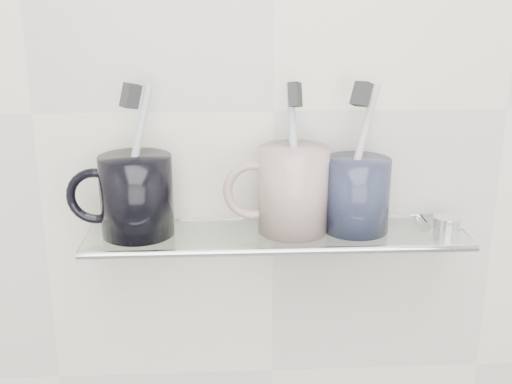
{
  "coord_description": "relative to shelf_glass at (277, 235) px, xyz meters",
  "views": [
    {
      "loc": [
        -0.07,
        0.25,
        1.41
      ],
      "look_at": [
        -0.03,
        1.04,
        1.16
      ],
      "focal_mm": 45.0,
      "sensor_mm": 36.0,
      "label": 1
    }
  ],
  "objects": [
    {
      "name": "shelf_rail",
      "position": [
        0.0,
        -0.06,
        0.0
      ],
      "size": [
        0.5,
        0.01,
        0.01
      ],
      "primitive_type": "cylinder",
      "rotation": [
        0.0,
        1.57,
        0.0
      ],
      "color": "silver",
      "rests_on": "shelf_glass"
    },
    {
      "name": "toothbrush_right",
      "position": [
        0.11,
        0.0,
        0.1
      ],
      "size": [
        0.06,
        0.07,
        0.18
      ],
      "primitive_type": "cylinder",
      "rotation": [
        -0.07,
        0.38,
        0.6
      ],
      "color": "#C0B4A2",
      "rests_on": "mug_right"
    },
    {
      "name": "mug_center",
      "position": [
        0.02,
        0.0,
        0.06
      ],
      "size": [
        0.11,
        0.11,
        0.11
      ],
      "primitive_type": "cylinder",
      "rotation": [
        0.0,
        0.0,
        0.19
      ],
      "color": "silver",
      "rests_on": "shelf_glass"
    },
    {
      "name": "bracket_right",
      "position": [
        0.21,
        0.05,
        -0.01
      ],
      "size": [
        0.02,
        0.03,
        0.02
      ],
      "primitive_type": "cylinder",
      "rotation": [
        1.57,
        0.0,
        0.0
      ],
      "color": "silver",
      "rests_on": "wall_back"
    },
    {
      "name": "bracket_left",
      "position": [
        -0.21,
        0.05,
        -0.01
      ],
      "size": [
        0.02,
        0.03,
        0.02
      ],
      "primitive_type": "cylinder",
      "rotation": [
        1.57,
        0.0,
        0.0
      ],
      "color": "silver",
      "rests_on": "wall_back"
    },
    {
      "name": "mug_left",
      "position": [
        -0.18,
        0.0,
        0.06
      ],
      "size": [
        0.1,
        0.1,
        0.1
      ],
      "primitive_type": "cylinder",
      "rotation": [
        0.0,
        0.0,
        0.1
      ],
      "color": "black",
      "rests_on": "shelf_glass"
    },
    {
      "name": "toothbrush_center",
      "position": [
        0.02,
        0.0,
        0.1
      ],
      "size": [
        0.02,
        0.06,
        0.19
      ],
      "primitive_type": "cylinder",
      "rotation": [
        -0.22,
        -0.14,
        -0.38
      ],
      "color": "#A7B5D5",
      "rests_on": "mug_center"
    },
    {
      "name": "wall_back",
      "position": [
        0.0,
        0.06,
        0.15
      ],
      "size": [
        2.5,
        0.0,
        2.5
      ],
      "primitive_type": "plane",
      "rotation": [
        1.57,
        0.0,
        0.0
      ],
      "color": "beige",
      "rests_on": "ground"
    },
    {
      "name": "mug_left_handle",
      "position": [
        -0.23,
        0.0,
        0.06
      ],
      "size": [
        0.07,
        0.01,
        0.07
      ],
      "primitive_type": "torus",
      "rotation": [
        1.57,
        0.0,
        0.0
      ],
      "color": "black",
      "rests_on": "mug_left"
    },
    {
      "name": "mug_center_handle",
      "position": [
        -0.03,
        0.0,
        0.06
      ],
      "size": [
        0.08,
        0.01,
        0.08
      ],
      "primitive_type": "torus",
      "rotation": [
        1.57,
        0.0,
        0.0
      ],
      "color": "silver",
      "rests_on": "mug_center"
    },
    {
      "name": "mug_right",
      "position": [
        0.11,
        0.0,
        0.05
      ],
      "size": [
        0.11,
        0.11,
        0.1
      ],
      "primitive_type": "cylinder",
      "rotation": [
        0.0,
        0.0,
        -0.29
      ],
      "color": "#171C31",
      "rests_on": "shelf_glass"
    },
    {
      "name": "chrome_cap",
      "position": [
        0.23,
        0.0,
        0.01
      ],
      "size": [
        0.04,
        0.04,
        0.02
      ],
      "primitive_type": "cylinder",
      "color": "silver",
      "rests_on": "shelf_glass"
    },
    {
      "name": "shelf_glass",
      "position": [
        0.0,
        0.0,
        0.0
      ],
      "size": [
        0.5,
        0.12,
        0.01
      ],
      "primitive_type": "cube",
      "color": "silver",
      "rests_on": "wall_back"
    },
    {
      "name": "mug_right_handle",
      "position": [
        0.06,
        0.0,
        0.05
      ],
      "size": [
        0.07,
        0.01,
        0.07
      ],
      "primitive_type": "torus",
      "rotation": [
        1.57,
        0.0,
        0.0
      ],
      "color": "#171C31",
      "rests_on": "mug_right"
    },
    {
      "name": "bristles_left",
      "position": [
        -0.18,
        0.0,
        0.19
      ],
      "size": [
        0.03,
        0.03,
        0.04
      ],
      "primitive_type": "cube",
      "rotation": [
        -0.22,
        0.13,
        -0.68
      ],
      "color": "#28292B",
      "rests_on": "toothbrush_left"
    },
    {
      "name": "bristles_right",
      "position": [
        0.11,
        0.0,
        0.19
      ],
      "size": [
        0.03,
        0.03,
        0.03
      ],
      "primitive_type": "cube",
      "rotation": [
        -0.07,
        0.38,
        0.6
      ],
      "color": "#28292B",
      "rests_on": "toothbrush_right"
    },
    {
      "name": "toothbrush_left",
      "position": [
        -0.18,
        0.0,
        0.1
      ],
      "size": [
        0.06,
        0.03,
        0.19
      ],
      "primitive_type": "cylinder",
      "rotation": [
        -0.22,
        0.13,
        -0.68
      ],
      "color": "#AAB9BE",
      "rests_on": "mug_left"
    },
    {
      "name": "bristles_center",
      "position": [
        0.02,
        0.0,
        0.19
      ],
      "size": [
        0.02,
        0.03,
        0.04
      ],
      "primitive_type": "cube",
      "rotation": [
        -0.22,
        -0.14,
        -0.38
      ],
      "color": "#28292B",
      "rests_on": "toothbrush_center"
    }
  ]
}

